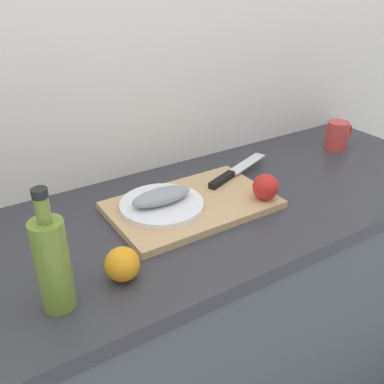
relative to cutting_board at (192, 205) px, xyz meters
name	(u,v)px	position (x,y,z in m)	size (l,w,h in m)	color
back_wall	(97,62)	(-0.11, 0.31, 0.34)	(3.20, 0.05, 2.50)	white
kitchen_counter	(164,348)	(-0.11, -0.02, -0.46)	(2.00, 0.60, 0.90)	#4C5159
cutting_board	(192,205)	(0.00, 0.00, 0.00)	(0.44, 0.27, 0.02)	tan
white_plate	(162,205)	(-0.08, 0.02, 0.02)	(0.22, 0.22, 0.01)	white
fish_fillet	(161,196)	(-0.08, 0.02, 0.04)	(0.17, 0.07, 0.04)	gray
chef_knife	(231,173)	(0.19, 0.07, 0.02)	(0.28, 0.13, 0.02)	silver
tomato_0	(266,187)	(0.18, -0.09, 0.05)	(0.07, 0.07, 0.07)	red
olive_oil_bottle	(52,263)	(-0.42, -0.18, 0.09)	(0.06, 0.06, 0.26)	olive
coffee_mug_0	(337,135)	(0.67, 0.08, 0.04)	(0.12, 0.08, 0.10)	#CC3F38
orange_0	(122,264)	(-0.28, -0.17, 0.03)	(0.07, 0.07, 0.07)	orange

